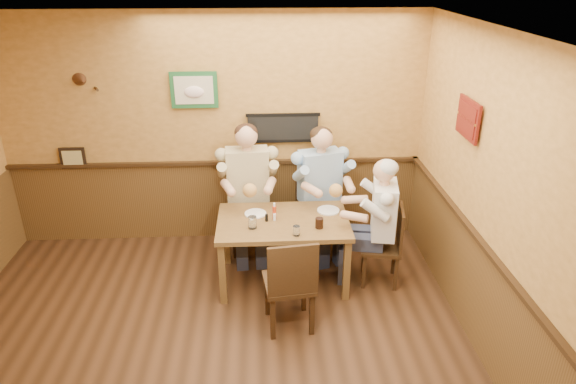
# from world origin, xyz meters

# --- Properties ---
(room) EXTENTS (5.02, 5.03, 2.81)m
(room) POSITION_xyz_m (0.14, 0.17, 1.69)
(room) COLOR black
(room) RESTS_ON ground
(dining_table) EXTENTS (1.40, 0.90, 0.75)m
(dining_table) POSITION_xyz_m (0.77, 1.43, 0.66)
(dining_table) COLOR brown
(dining_table) RESTS_ON ground
(chair_back_left) EXTENTS (0.50, 0.50, 1.01)m
(chair_back_left) POSITION_xyz_m (0.39, 2.13, 0.51)
(chair_back_left) COLOR #362311
(chair_back_left) RESTS_ON ground
(chair_back_right) EXTENTS (0.56, 0.56, 0.98)m
(chair_back_right) POSITION_xyz_m (1.23, 2.11, 0.49)
(chair_back_right) COLOR #362311
(chair_back_right) RESTS_ON ground
(chair_right_end) EXTENTS (0.49, 0.49, 0.90)m
(chair_right_end) POSITION_xyz_m (1.83, 1.36, 0.45)
(chair_right_end) COLOR #362311
(chair_right_end) RESTS_ON ground
(chair_near_side) EXTENTS (0.52, 0.52, 1.00)m
(chair_near_side) POSITION_xyz_m (0.79, 0.66, 0.50)
(chair_near_side) COLOR #362311
(chair_near_side) RESTS_ON ground
(diner_tan_shirt) EXTENTS (0.71, 0.71, 1.44)m
(diner_tan_shirt) POSITION_xyz_m (0.39, 2.13, 0.72)
(diner_tan_shirt) COLOR beige
(diner_tan_shirt) RESTS_ON ground
(diner_blue_polo) EXTENTS (0.80, 0.80, 1.41)m
(diner_blue_polo) POSITION_xyz_m (1.23, 2.11, 0.70)
(diner_blue_polo) COLOR #8AACD0
(diner_blue_polo) RESTS_ON ground
(diner_white_elder) EXTENTS (0.69, 0.69, 1.29)m
(diner_white_elder) POSITION_xyz_m (1.83, 1.36, 0.65)
(diner_white_elder) COLOR silver
(diner_white_elder) RESTS_ON ground
(water_glass_left) EXTENTS (0.11, 0.11, 0.13)m
(water_glass_left) POSITION_xyz_m (0.45, 1.27, 0.82)
(water_glass_left) COLOR white
(water_glass_left) RESTS_ON dining_table
(water_glass_mid) EXTENTS (0.07, 0.07, 0.11)m
(water_glass_mid) POSITION_xyz_m (0.89, 1.09, 0.80)
(water_glass_mid) COLOR white
(water_glass_mid) RESTS_ON dining_table
(cola_tumbler) EXTENTS (0.10, 0.10, 0.11)m
(cola_tumbler) POSITION_xyz_m (1.13, 1.24, 0.80)
(cola_tumbler) COLOR black
(cola_tumbler) RESTS_ON dining_table
(hot_sauce_bottle) EXTENTS (0.04, 0.04, 0.17)m
(hot_sauce_bottle) POSITION_xyz_m (0.68, 1.45, 0.84)
(hot_sauce_bottle) COLOR #B23213
(hot_sauce_bottle) RESTS_ON dining_table
(salt_shaker) EXTENTS (0.04, 0.04, 0.08)m
(salt_shaker) POSITION_xyz_m (0.68, 1.43, 0.79)
(salt_shaker) COLOR white
(salt_shaker) RESTS_ON dining_table
(pepper_shaker) EXTENTS (0.04, 0.04, 0.08)m
(pepper_shaker) POSITION_xyz_m (0.59, 1.42, 0.79)
(pepper_shaker) COLOR black
(pepper_shaker) RESTS_ON dining_table
(plate_far_left) EXTENTS (0.31, 0.31, 0.02)m
(plate_far_left) POSITION_xyz_m (0.47, 1.58, 0.76)
(plate_far_left) COLOR white
(plate_far_left) RESTS_ON dining_table
(plate_far_right) EXTENTS (0.32, 0.32, 0.02)m
(plate_far_right) POSITION_xyz_m (1.28, 1.62, 0.76)
(plate_far_right) COLOR silver
(plate_far_right) RESTS_ON dining_table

